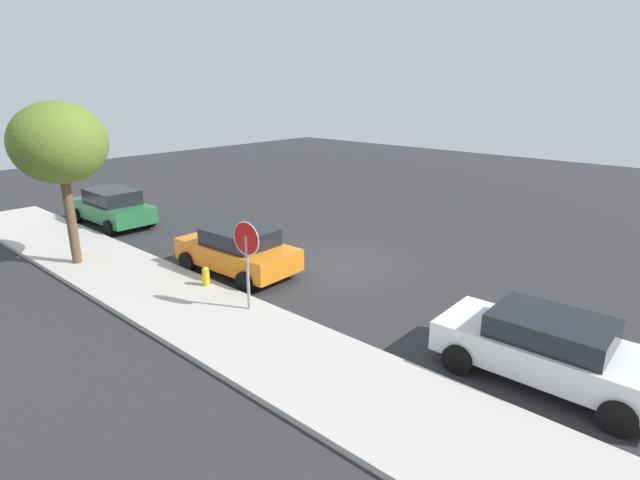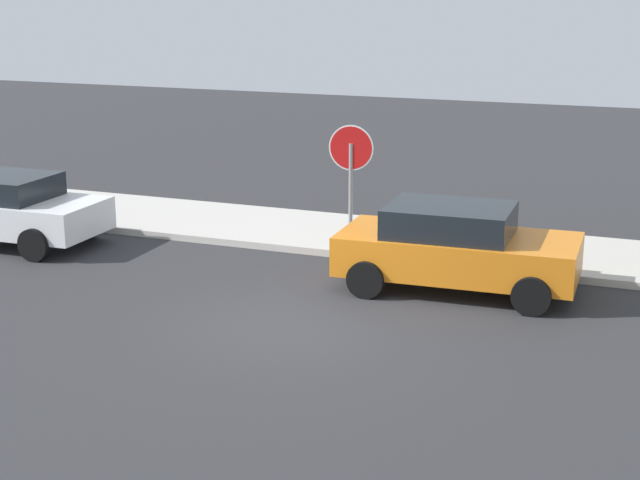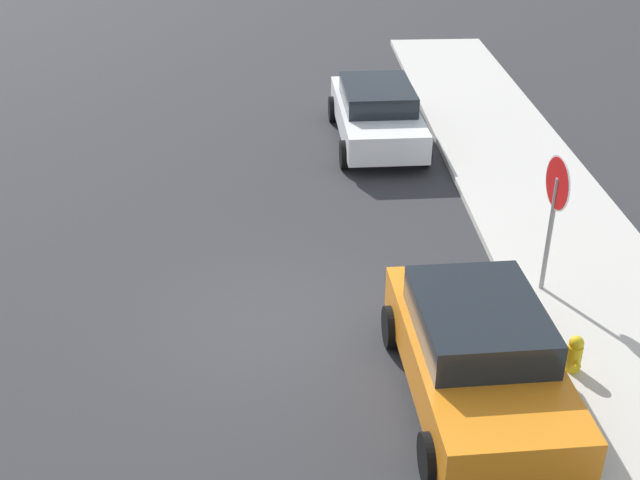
# 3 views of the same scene
# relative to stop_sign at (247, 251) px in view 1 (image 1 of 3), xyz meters

# --- Properties ---
(ground_plane) EXTENTS (60.00, 60.00, 0.00)m
(ground_plane) POSITION_rel_stop_sign_xyz_m (0.64, -4.44, -1.75)
(ground_plane) COLOR #2D2D30
(sidewalk_curb) EXTENTS (32.00, 2.98, 0.14)m
(sidewalk_curb) POSITION_rel_stop_sign_xyz_m (0.64, 0.92, -1.68)
(sidewalk_curb) COLOR beige
(sidewalk_curb) RESTS_ON ground_plane
(stop_sign) EXTENTS (0.89, 0.10, 2.51)m
(stop_sign) POSITION_rel_stop_sign_xyz_m (0.00, 0.00, 0.00)
(stop_sign) COLOR gray
(stop_sign) RESTS_ON ground_plane
(parked_car_orange) EXTENTS (4.13, 2.21, 1.49)m
(parked_car_orange) POSITION_rel_stop_sign_xyz_m (2.54, -1.70, -0.98)
(parked_car_orange) COLOR orange
(parked_car_orange) RESTS_ON ground_plane
(parked_car_white) EXTENTS (4.37, 2.11, 1.42)m
(parked_car_white) POSITION_rel_stop_sign_xyz_m (-6.86, -2.01, -1.01)
(parked_car_white) COLOR white
(parked_car_white) RESTS_ON ground_plane
(parked_car_green) EXTENTS (4.34, 2.01, 1.56)m
(parked_car_green) POSITION_rel_stop_sign_xyz_m (11.01, -1.76, -0.95)
(parked_car_green) COLOR #236B38
(parked_car_green) RESTS_ON ground_plane
(street_tree_near_corner) EXTENTS (2.88, 2.88, 5.32)m
(street_tree_near_corner) POSITION_rel_stop_sign_xyz_m (7.03, 1.48, 2.27)
(street_tree_near_corner) COLOR brown
(street_tree_near_corner) RESTS_ON ground_plane
(fire_hydrant) EXTENTS (0.30, 0.22, 0.72)m
(fire_hydrant) POSITION_rel_stop_sign_xyz_m (2.17, -0.19, -1.39)
(fire_hydrant) COLOR gold
(fire_hydrant) RESTS_ON ground_plane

